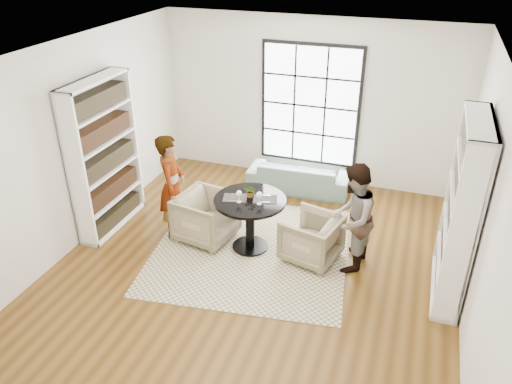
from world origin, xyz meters
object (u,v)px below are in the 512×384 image
at_px(person_right, 352,218).
at_px(wine_glass_left, 239,194).
at_px(pedestal_table, 250,213).
at_px(wine_glass_right, 259,195).
at_px(sofa, 299,176).
at_px(armchair_left, 207,217).
at_px(person_left, 172,186).
at_px(armchair_right, 311,238).
at_px(flower_centerpiece, 251,191).

relative_size(person_right, wine_glass_left, 8.63).
xyz_separation_m(pedestal_table, wine_glass_right, (0.17, -0.09, 0.37)).
xyz_separation_m(pedestal_table, sofa, (0.21, 2.07, -0.34)).
distance_m(pedestal_table, armchair_left, 0.75).
bearing_deg(wine_glass_right, person_left, 175.42).
bearing_deg(armchair_right, wine_glass_right, -67.06).
height_order(person_left, wine_glass_left, person_left).
distance_m(person_right, wine_glass_left, 1.61).
xyz_separation_m(sofa, wine_glass_right, (-0.03, -2.16, 0.71)).
xyz_separation_m(sofa, person_right, (1.27, -2.04, 0.53)).
bearing_deg(person_left, pedestal_table, -107.68).
xyz_separation_m(person_left, person_right, (2.74, 0.00, -0.03)).
height_order(armchair_left, armchair_right, armchair_left).
relative_size(sofa, wine_glass_left, 9.96).
height_order(person_right, flower_centerpiece, person_right).
relative_size(pedestal_table, sofa, 0.58).
bearing_deg(armchair_left, wine_glass_right, -87.45).
bearing_deg(sofa, armchair_left, 63.40).
relative_size(armchair_left, flower_centerpiece, 4.46).
bearing_deg(wine_glass_left, armchair_left, 165.30).
height_order(armchair_right, flower_centerpiece, flower_centerpiece).
bearing_deg(person_right, armchair_left, -84.26).
relative_size(person_left, wine_glass_right, 8.46).
bearing_deg(pedestal_table, armchair_right, 1.98).
height_order(armchair_right, wine_glass_right, wine_glass_right).
distance_m(sofa, armchair_left, 2.25).
bearing_deg(sofa, person_left, 51.94).
distance_m(person_right, wine_glass_right, 1.32).
bearing_deg(person_right, wine_glass_left, -78.57).
bearing_deg(flower_centerpiece, sofa, 83.74).
xyz_separation_m(armchair_left, wine_glass_left, (0.60, -0.16, 0.59)).
distance_m(pedestal_table, wine_glass_right, 0.42).
height_order(wine_glass_right, flower_centerpiece, wine_glass_right).
bearing_deg(wine_glass_left, person_right, 5.79).
distance_m(sofa, armchair_right, 2.17).
height_order(wine_glass_left, flower_centerpiece, flower_centerpiece).
distance_m(wine_glass_left, wine_glass_right, 0.29).
bearing_deg(armchair_left, wine_glass_left, -94.76).
xyz_separation_m(wine_glass_left, wine_glass_right, (0.29, 0.04, 0.01)).
height_order(armchair_right, person_right, person_right).
height_order(pedestal_table, wine_glass_left, wine_glass_left).
relative_size(pedestal_table, person_right, 0.66).
height_order(sofa, person_left, person_left).
height_order(pedestal_table, person_right, person_right).
xyz_separation_m(armchair_right, wine_glass_right, (-0.75, -0.12, 0.63)).
xyz_separation_m(pedestal_table, armchair_left, (-0.72, 0.03, -0.23)).
distance_m(armchair_right, person_right, 0.71).
distance_m(person_left, flower_centerpiece, 1.26).
bearing_deg(pedestal_table, wine_glass_right, -26.96).
bearing_deg(pedestal_table, wine_glass_left, -132.29).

